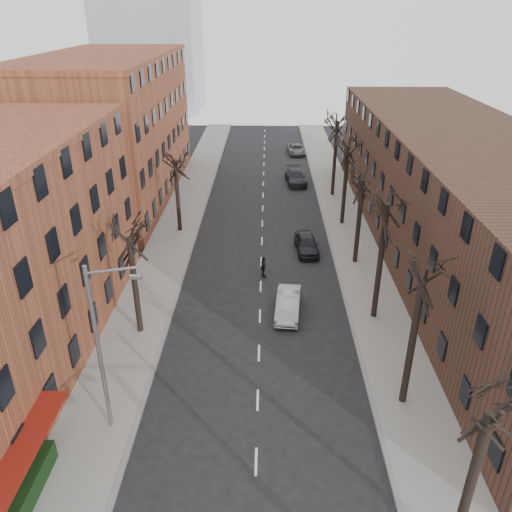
{
  "coord_description": "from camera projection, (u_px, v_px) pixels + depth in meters",
  "views": [
    {
      "loc": [
        0.35,
        -8.17,
        18.65
      ],
      "look_at": [
        -0.28,
        21.04,
        4.0
      ],
      "focal_mm": 35.0,
      "sensor_mm": 36.0,
      "label": 1
    }
  ],
  "objects": [
    {
      "name": "sidewalk_left",
      "position": [
        178.0,
        226.0,
        47.07
      ],
      "size": [
        4.0,
        90.0,
        0.15
      ],
      "primitive_type": "cube",
      "color": "gray",
      "rests_on": "ground"
    },
    {
      "name": "sidewalk_right",
      "position": [
        347.0,
        228.0,
        46.76
      ],
      "size": [
        4.0,
        90.0,
        0.15
      ],
      "primitive_type": "cube",
      "color": "gray",
      "rests_on": "ground"
    },
    {
      "name": "building_left_far",
      "position": [
        111.0,
        131.0,
        52.16
      ],
      "size": [
        12.0,
        28.0,
        14.0
      ],
      "primitive_type": "cube",
      "color": "brown",
      "rests_on": "ground"
    },
    {
      "name": "building_right",
      "position": [
        461.0,
        197.0,
        39.93
      ],
      "size": [
        12.0,
        50.0,
        10.0
      ],
      "primitive_type": "cube",
      "color": "#452A20",
      "rests_on": "ground"
    },
    {
      "name": "awning_left",
      "position": [
        35.0,
        496.0,
        21.21
      ],
      "size": [
        1.2,
        7.0,
        0.15
      ],
      "primitive_type": "cube",
      "color": "maroon",
      "rests_on": "ground"
    },
    {
      "name": "hedge",
      "position": [
        18.0,
        507.0,
        20.03
      ],
      "size": [
        0.8,
        6.0,
        1.0
      ],
      "primitive_type": "cube",
      "color": "black",
      "rests_on": "sidewalk_left"
    },
    {
      "name": "tree_right_b",
      "position": [
        402.0,
        402.0,
        26.25
      ],
      "size": [
        5.2,
        5.2,
        10.8
      ],
      "primitive_type": null,
      "color": "black",
      "rests_on": "ground"
    },
    {
      "name": "tree_right_c",
      "position": [
        373.0,
        317.0,
        33.4
      ],
      "size": [
        5.2,
        5.2,
        11.6
      ],
      "primitive_type": null,
      "color": "black",
      "rests_on": "ground"
    },
    {
      "name": "tree_right_d",
      "position": [
        355.0,
        263.0,
        40.55
      ],
      "size": [
        5.2,
        5.2,
        10.0
      ],
      "primitive_type": null,
      "color": "black",
      "rests_on": "ground"
    },
    {
      "name": "tree_right_e",
      "position": [
        342.0,
        224.0,
        47.69
      ],
      "size": [
        5.2,
        5.2,
        10.8
      ],
      "primitive_type": null,
      "color": "black",
      "rests_on": "ground"
    },
    {
      "name": "tree_right_f",
      "position": [
        332.0,
        196.0,
        54.84
      ],
      "size": [
        5.2,
        5.2,
        11.6
      ],
      "primitive_type": null,
      "color": "black",
      "rests_on": "ground"
    },
    {
      "name": "tree_left_a",
      "position": [
        141.0,
        332.0,
        31.9
      ],
      "size": [
        5.2,
        5.2,
        9.5
      ],
      "primitive_type": null,
      "color": "black",
      "rests_on": "ground"
    },
    {
      "name": "tree_left_b",
      "position": [
        180.0,
        231.0,
        46.2
      ],
      "size": [
        5.2,
        5.2,
        9.5
      ],
      "primitive_type": null,
      "color": "black",
      "rests_on": "ground"
    },
    {
      "name": "streetlight",
      "position": [
        102.0,
        344.0,
        22.49
      ],
      "size": [
        2.45,
        0.22,
        9.03
      ],
      "color": "slate",
      "rests_on": "ground"
    },
    {
      "name": "silver_sedan",
      "position": [
        288.0,
        304.0,
        33.51
      ],
      "size": [
        1.95,
        4.55,
        1.46
      ],
      "primitive_type": "imported",
      "rotation": [
        0.0,
        0.0,
        -0.09
      ],
      "color": "#A2A5A9",
      "rests_on": "ground"
    },
    {
      "name": "parked_car_near",
      "position": [
        307.0,
        244.0,
        42.04
      ],
      "size": [
        2.09,
        4.51,
        1.5
      ],
      "primitive_type": "imported",
      "rotation": [
        0.0,
        0.0,
        0.07
      ],
      "color": "black",
      "rests_on": "ground"
    },
    {
      "name": "parked_car_mid",
      "position": [
        296.0,
        177.0,
        58.36
      ],
      "size": [
        2.63,
        5.44,
        1.53
      ],
      "primitive_type": "imported",
      "rotation": [
        0.0,
        0.0,
        0.1
      ],
      "color": "#22212A",
      "rests_on": "ground"
    },
    {
      "name": "parked_car_far",
      "position": [
        296.0,
        149.0,
        70.07
      ],
      "size": [
        2.63,
        4.93,
        1.32
      ],
      "primitive_type": "imported",
      "rotation": [
        0.0,
        0.0,
        0.1
      ],
      "color": "#5A5D62",
      "rests_on": "ground"
    },
    {
      "name": "pedestrian_crossing",
      "position": [
        263.0,
        267.0,
        38.0
      ],
      "size": [
        0.63,
        1.07,
        1.71
      ],
      "primitive_type": "imported",
      "rotation": [
        0.0,
        0.0,
        1.8
      ],
      "color": "black",
      "rests_on": "ground"
    }
  ]
}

